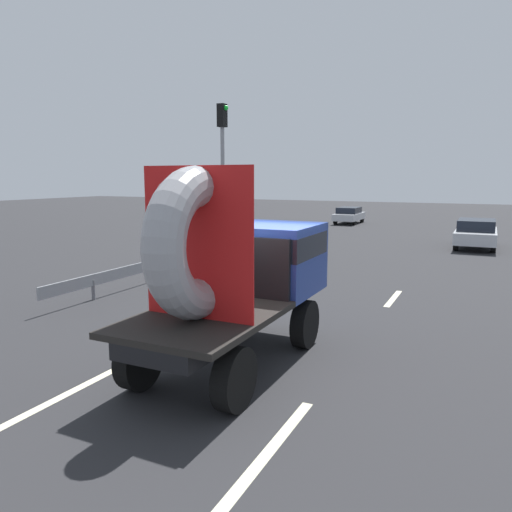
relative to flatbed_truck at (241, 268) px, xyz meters
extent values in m
plane|color=#28282B|center=(-0.14, 0.38, -1.71)|extent=(120.00, 120.00, 0.00)
cylinder|color=black|center=(-0.85, 1.07, -1.23)|extent=(0.28, 0.95, 0.95)
cylinder|color=black|center=(0.85, 1.07, -1.23)|extent=(0.28, 0.95, 0.95)
cylinder|color=black|center=(-0.85, -1.87, -1.23)|extent=(0.28, 0.95, 0.95)
cylinder|color=black|center=(0.85, -1.87, -1.23)|extent=(0.28, 0.95, 0.95)
cube|color=black|center=(0.00, -0.38, -0.78)|extent=(1.30, 4.71, 0.25)
cube|color=navy|center=(0.00, 1.07, 0.02)|extent=(2.00, 1.82, 1.35)
cube|color=black|center=(0.00, 1.02, 0.32)|extent=(2.02, 1.73, 0.44)
cube|color=black|center=(0.00, -1.29, -0.60)|extent=(2.00, 2.89, 0.10)
cube|color=black|center=(0.00, 0.11, 0.00)|extent=(1.80, 0.08, 1.10)
torus|color=#9E9EA3|center=(0.00, -1.44, 0.62)|extent=(0.62, 2.34, 2.34)
cube|color=red|center=(0.00, -1.44, 0.62)|extent=(1.90, 0.03, 2.34)
cylinder|color=black|center=(2.70, 18.88, -1.39)|extent=(0.22, 0.63, 0.63)
cylinder|color=black|center=(4.24, 18.88, -1.39)|extent=(0.22, 0.63, 0.63)
cylinder|color=black|center=(2.70, 16.21, -1.39)|extent=(0.22, 0.63, 0.63)
cylinder|color=black|center=(4.24, 16.21, -1.39)|extent=(0.22, 0.63, 0.63)
cube|color=silver|center=(3.47, 17.54, -1.12)|extent=(1.78, 4.16, 0.55)
cube|color=black|center=(3.47, 17.45, -0.60)|extent=(1.61, 2.33, 0.50)
cylinder|color=gray|center=(-5.94, 9.88, 0.95)|extent=(0.16, 0.16, 5.31)
cube|color=black|center=(-5.94, 9.88, 4.06)|extent=(0.30, 0.36, 0.90)
sphere|color=#19D833|center=(-5.77, 9.88, 4.34)|extent=(0.20, 0.20, 0.20)
cube|color=gray|center=(-5.66, 7.56, -1.16)|extent=(0.06, 14.50, 0.32)
cylinder|color=slate|center=(-5.66, 2.12, -1.43)|extent=(0.10, 0.10, 0.55)
cylinder|color=slate|center=(-5.66, 5.75, -1.43)|extent=(0.10, 0.10, 0.55)
cylinder|color=slate|center=(-5.66, 9.38, -1.43)|extent=(0.10, 0.10, 0.55)
cylinder|color=slate|center=(-5.66, 13.00, -1.43)|extent=(0.10, 0.10, 0.55)
cube|color=beige|center=(-1.73, -2.78, -1.70)|extent=(0.16, 2.97, 0.01)
cube|color=beige|center=(-1.73, 6.11, -1.70)|extent=(0.16, 2.39, 0.01)
cube|color=beige|center=(1.73, -2.56, -1.70)|extent=(0.16, 2.67, 0.01)
cube|color=beige|center=(1.73, 5.80, -1.70)|extent=(0.16, 2.01, 0.01)
cylinder|color=black|center=(-5.88, 28.37, -1.43)|extent=(0.19, 0.55, 0.55)
cylinder|color=black|center=(-4.53, 28.37, -1.43)|extent=(0.19, 0.55, 0.55)
cylinder|color=black|center=(-5.88, 26.04, -1.43)|extent=(0.19, 0.55, 0.55)
cylinder|color=black|center=(-4.53, 26.04, -1.43)|extent=(0.19, 0.55, 0.55)
cube|color=silver|center=(-5.21, 27.20, -1.19)|extent=(1.56, 3.64, 0.48)
cube|color=black|center=(-5.21, 27.12, -0.74)|extent=(1.40, 2.04, 0.43)
camera|label=1|loc=(3.96, -7.66, 1.60)|focal=34.16mm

